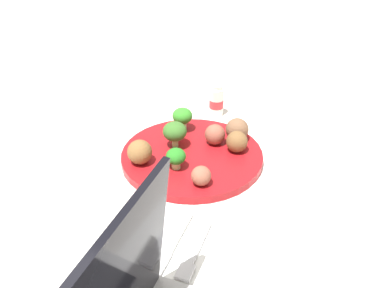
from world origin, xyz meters
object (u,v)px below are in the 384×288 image
Objects in this scene: broccoli_floret_front_left at (176,157)px; meatball_near_rim at (237,142)px; knife at (171,247)px; meatball_back_right at (140,152)px; plate at (192,156)px; yogurt_bottle at (216,102)px; meatball_front_left at (215,134)px; broccoli_floret_mid_left at (182,117)px; meatball_mid_right at (237,129)px; broccoli_floret_front_right at (175,132)px; meatball_back_left at (201,176)px; fork at (194,253)px; napkin at (184,249)px.

meatball_near_rim is at bearing 126.12° from broccoli_floret_front_left.
meatball_back_right is at bearing -152.96° from knife.
plate is 5.95× the size of meatball_back_right.
meatball_front_left is at bearing 5.37° from yogurt_bottle.
yogurt_bottle is at bearing 152.05° from broccoli_floret_mid_left.
broccoli_floret_mid_left reaches higher than meatball_near_rim.
plate is 0.10m from broccoli_floret_mid_left.
broccoli_floret_mid_left is 0.12m from meatball_mid_right.
meatball_mid_right reaches higher than meatball_front_left.
broccoli_floret_front_right is at bearing -68.51° from meatball_mid_right.
meatball_front_left is 0.16m from meatball_back_right.
broccoli_floret_front_left is 0.54× the size of yogurt_bottle.
meatball_back_left reaches higher than fork.
broccoli_floret_front_right is 1.14× the size of meatball_mid_right.
broccoli_floret_front_left is 0.87× the size of meatball_back_right.
yogurt_bottle reaches higher than meatball_back_left.
meatball_back_right is (0.09, -0.13, 0.00)m from meatball_front_left.
yogurt_bottle reaches higher than plate.
napkin is (0.18, 0.05, -0.04)m from broccoli_floret_front_left.
knife is at bearing 27.04° from meatball_back_right.
meatball_back_left reaches higher than napkin.
fork is at bearing 2.47° from yogurt_bottle.
broccoli_floret_front_left is at bearing -127.86° from meatball_back_left.
meatball_front_left is at bearing -62.27° from meatball_mid_right.
yogurt_bottle is at bearing -161.15° from meatball_near_rim.
broccoli_floret_front_right is at bearing -162.98° from fork.
fork is at bearing 18.57° from broccoli_floret_front_left.
napkin is at bearing 31.96° from meatball_back_right.
fork is (0.01, 0.02, 0.00)m from napkin.
plate is 0.25m from fork.
meatball_mid_right is 0.32m from fork.
meatball_front_left is 0.29m from napkin.
meatball_near_rim is 0.56× the size of yogurt_bottle.
plate is 1.65× the size of napkin.
meatball_back_right is (-0.01, -0.07, -0.00)m from broccoli_floret_front_left.
fork is (0.19, 0.07, -0.03)m from broccoli_floret_front_left.
meatball_front_left is at bearing 148.51° from broccoli_floret_front_left.
yogurt_bottle is (-0.16, -0.01, -0.00)m from meatball_front_left.
meatball_mid_right is (-0.07, 0.08, 0.03)m from plate.
plate is 0.07m from broccoli_floret_front_left.
napkin is at bearing 10.93° from broccoli_floret_mid_left.
yogurt_bottle reaches higher than broccoli_floret_front_left.
broccoli_floret_front_right reaches higher than broccoli_floret_mid_left.
broccoli_floret_front_left is 0.19m from knife.
plate is 5.17× the size of broccoli_floret_front_right.
broccoli_floret_front_left reaches higher than plate.
meatball_front_left reaches higher than fork.
knife is at bearing -6.15° from meatball_front_left.
broccoli_floret_front_right is 0.08m from broccoli_floret_front_left.
knife is (0.26, 0.05, -0.04)m from broccoli_floret_front_right.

